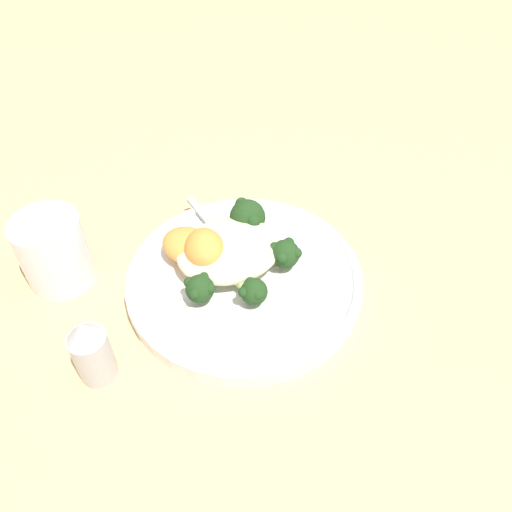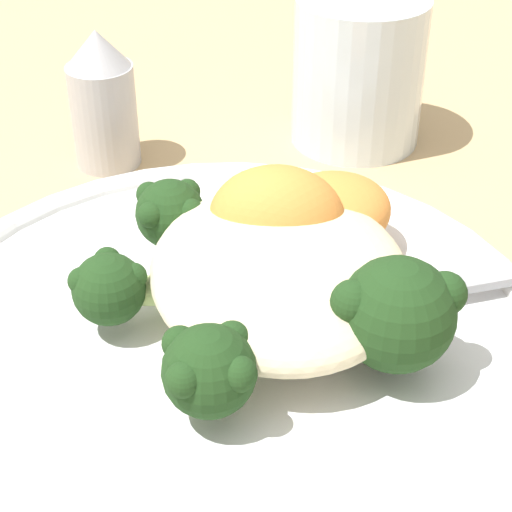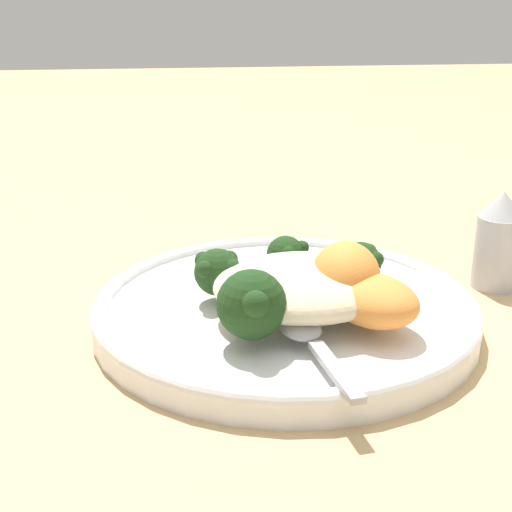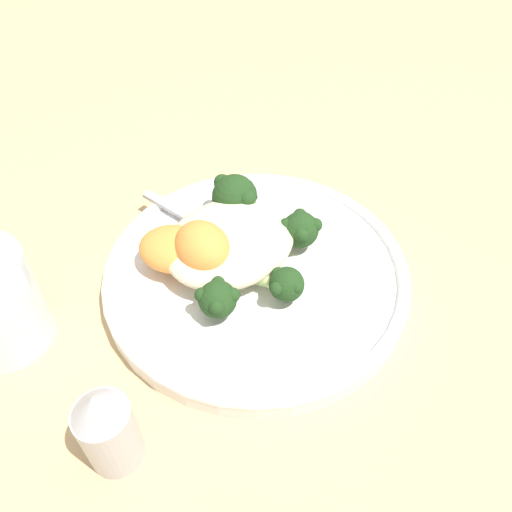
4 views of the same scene
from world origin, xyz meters
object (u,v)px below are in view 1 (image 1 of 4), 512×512
Objects in this scene: spoon at (220,229)px; water_glass at (54,251)px; broccoli_stalk_1 at (237,277)px; broccoli_stalk_0 at (205,276)px; salt_shaker at (91,351)px; sweet_potato_chunk_0 at (205,251)px; broccoli_stalk_3 at (244,222)px; sweet_potato_chunk_1 at (188,245)px; broccoli_stalk_2 at (272,254)px; plate at (245,278)px; quinoa_mound at (229,250)px.

water_glass reaches higher than spoon.
broccoli_stalk_0 is at bearing -125.24° from broccoli_stalk_1.
sweet_potato_chunk_0 is at bearing 26.91° from salt_shaker.
broccoli_stalk_0 is 1.10× the size of water_glass.
sweet_potato_chunk_0 is (-0.06, -0.03, 0.00)m from broccoli_stalk_3.
sweet_potato_chunk_1 is (-0.07, -0.01, -0.00)m from broccoli_stalk_3.
broccoli_stalk_2 is at bearing -23.05° from sweet_potato_chunk_0.
plate is 0.19m from salt_shaker.
broccoli_stalk_0 is at bearing -112.97° from sweet_potato_chunk_0.
salt_shaker is at bearing 116.60° from spoon.
quinoa_mound is 1.54× the size of salt_shaker.
broccoli_stalk_3 is 0.07m from sweet_potato_chunk_0.
plate is at bearing -140.42° from broccoli_stalk_3.
quinoa_mound is 2.11× the size of sweet_potato_chunk_0.
plate is 2.75× the size of broccoli_stalk_3.
sweet_potato_chunk_0 is 0.17m from water_glass.
sweet_potato_chunk_0 is 0.06m from spoon.
broccoli_stalk_1 is 1.24× the size of broccoli_stalk_3.
plate is 3.16× the size of water_glass.
water_glass is at bearing 141.82° from broccoli_stalk_3.
salt_shaker reaches higher than broccoli_stalk_0.
broccoli_stalk_1 is at bearing -136.60° from plate.
quinoa_mound is at bearing 22.08° from salt_shaker.
salt_shaker is (-0.14, -0.07, -0.01)m from sweet_potato_chunk_0.
spoon is at bearing 24.89° from sweet_potato_chunk_1.
broccoli_stalk_3 reaches higher than quinoa_mound.
sweet_potato_chunk_0 is 0.67× the size of water_glass.
sweet_potato_chunk_0 is at bearing 179.51° from broccoli_stalk_3.
broccoli_stalk_1 is 0.08m from broccoli_stalk_3.
spoon is at bearing 144.73° from broccoli_stalk_2.
sweet_potato_chunk_1 is at bearing 116.97° from sweet_potato_chunk_0.
spoon is (0.01, 0.05, -0.01)m from quinoa_mound.
water_glass is at bearing 74.68° from spoon.
broccoli_stalk_2 is (0.08, -0.00, 0.00)m from broccoli_stalk_0.
quinoa_mound is at bearing 156.77° from broccoli_stalk_0.
water_glass is (-0.14, 0.05, 0.01)m from sweet_potato_chunk_1.
plate is 4.70× the size of sweet_potato_chunk_0.
sweet_potato_chunk_1 is (-0.03, 0.07, 0.00)m from broccoli_stalk_1.
sweet_potato_chunk_0 is (-0.02, 0.04, 0.01)m from broccoli_stalk_1.
plate is at bearing 172.89° from spoon.
broccoli_stalk_2 reaches higher than plate.
water_glass is at bearing -173.99° from broccoli_stalk_2.
plate is 3.43× the size of salt_shaker.
sweet_potato_chunk_1 reaches higher than broccoli_stalk_1.
broccoli_stalk_1 reaches higher than plate.
broccoli_stalk_1 is at bearing -100.19° from quinoa_mound.
broccoli_stalk_3 is 0.07m from sweet_potato_chunk_1.
broccoli_stalk_1 is at bearing -145.89° from broccoli_stalk_3.
broccoli_stalk_2 is (0.05, 0.01, 0.00)m from broccoli_stalk_1.
broccoli_stalk_2 is at bearing -24.92° from water_glass.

